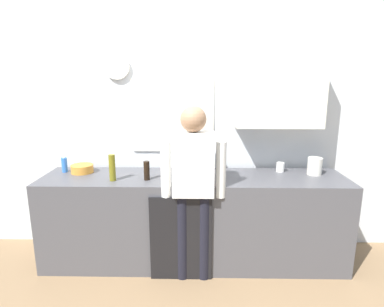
{
  "coord_description": "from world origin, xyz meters",
  "views": [
    {
      "loc": [
        0.04,
        -2.65,
        1.81
      ],
      "look_at": [
        -0.02,
        0.25,
        1.14
      ],
      "focal_mm": 29.63,
      "sensor_mm": 36.0,
      "label": 1
    }
  ],
  "objects": [
    {
      "name": "ground_plane",
      "position": [
        0.0,
        0.0,
        0.0
      ],
      "size": [
        8.0,
        8.0,
        0.0
      ],
      "primitive_type": "plane",
      "color": "#8C6D4C"
    },
    {
      "name": "kitchen_counter",
      "position": [
        0.0,
        0.3,
        0.45
      ],
      "size": [
        2.96,
        0.64,
        0.89
      ],
      "primitive_type": "cube",
      "color": "#4C4C51",
      "rests_on": "ground_plane"
    },
    {
      "name": "dishwasher_panel",
      "position": [
        -0.11,
        -0.03,
        0.4
      ],
      "size": [
        0.56,
        0.02,
        0.8
      ],
      "primitive_type": "cube",
      "color": "black",
      "rests_on": "ground_plane"
    },
    {
      "name": "back_wall_assembly",
      "position": [
        0.1,
        0.7,
        1.36
      ],
      "size": [
        4.56,
        0.42,
        2.6
      ],
      "color": "silver",
      "rests_on": "ground_plane"
    },
    {
      "name": "coffee_maker",
      "position": [
        0.09,
        0.5,
        1.04
      ],
      "size": [
        0.2,
        0.2,
        0.33
      ],
      "color": "black",
      "rests_on": "kitchen_counter"
    },
    {
      "name": "bottle_dark_sauce",
      "position": [
        -0.44,
        0.19,
        0.98
      ],
      "size": [
        0.06,
        0.06,
        0.18
      ],
      "primitive_type": "cylinder",
      "color": "black",
      "rests_on": "kitchen_counter"
    },
    {
      "name": "bottle_olive_oil",
      "position": [
        -0.75,
        0.16,
        1.02
      ],
      "size": [
        0.06,
        0.06,
        0.25
      ],
      "primitive_type": "cylinder",
      "color": "olive",
      "rests_on": "kitchen_counter"
    },
    {
      "name": "bottle_red_vinegar",
      "position": [
        0.24,
        0.27,
        1.0
      ],
      "size": [
        0.06,
        0.06,
        0.22
      ],
      "primitive_type": "cylinder",
      "color": "maroon",
      "rests_on": "kitchen_counter"
    },
    {
      "name": "cup_white_mug",
      "position": [
        0.88,
        0.49,
        0.94
      ],
      "size": [
        0.08,
        0.08,
        0.09
      ],
      "primitive_type": "cylinder",
      "color": "white",
      "rests_on": "kitchen_counter"
    },
    {
      "name": "mixing_bowl",
      "position": [
        -1.13,
        0.42,
        0.93
      ],
      "size": [
        0.22,
        0.22,
        0.08
      ],
      "primitive_type": "cylinder",
      "color": "orange",
      "rests_on": "kitchen_counter"
    },
    {
      "name": "dish_soap",
      "position": [
        -1.32,
        0.44,
        0.97
      ],
      "size": [
        0.06,
        0.06,
        0.18
      ],
      "color": "blue",
      "rests_on": "kitchen_counter"
    },
    {
      "name": "storage_canister",
      "position": [
        1.2,
        0.4,
        0.98
      ],
      "size": [
        0.14,
        0.14,
        0.17
      ],
      "primitive_type": "cylinder",
      "color": "silver",
      "rests_on": "kitchen_counter"
    },
    {
      "name": "person_at_sink",
      "position": [
        0.0,
        0.0,
        0.95
      ],
      "size": [
        0.57,
        0.22,
        1.6
      ],
      "rotation": [
        0.0,
        0.0,
        0.08
      ],
      "color": "black",
      "rests_on": "ground_plane"
    }
  ]
}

